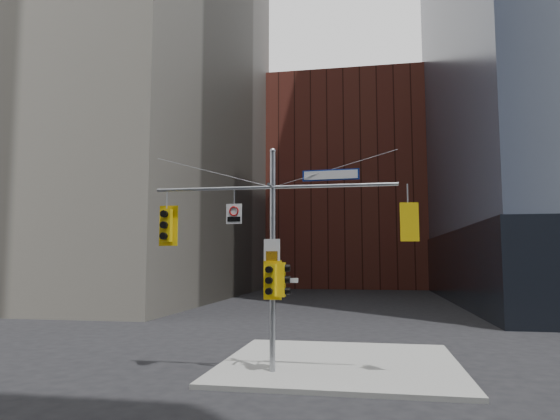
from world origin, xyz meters
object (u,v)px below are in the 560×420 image
(signal_assembly, at_px, (273,236))
(traffic_light_east_arm, at_px, (408,222))
(street_sign_blade, at_px, (331,175))
(traffic_light_pole_front, at_px, (271,280))
(regulatory_sign_arm, at_px, (234,213))
(traffic_light_west_arm, at_px, (166,225))
(traffic_light_pole_side, at_px, (283,280))

(signal_assembly, bearing_deg, traffic_light_east_arm, 0.02)
(signal_assembly, relative_size, street_sign_blade, 4.38)
(traffic_light_pole_front, height_order, regulatory_sign_arm, regulatory_sign_arm)
(signal_assembly, relative_size, traffic_light_west_arm, 5.84)
(street_sign_blade, bearing_deg, traffic_light_west_arm, -176.40)
(signal_assembly, height_order, traffic_light_pole_front, signal_assembly)
(street_sign_blade, bearing_deg, traffic_light_pole_front, -168.15)
(traffic_light_east_arm, bearing_deg, traffic_light_pole_front, -5.07)
(traffic_light_west_arm, height_order, regulatory_sign_arm, traffic_light_west_arm)
(signal_assembly, xyz_separation_m, street_sign_blade, (1.89, 0.00, 1.93))
(traffic_light_pole_front, height_order, street_sign_blade, street_sign_blade)
(traffic_light_east_arm, bearing_deg, signal_assembly, -8.65)
(traffic_light_west_arm, height_order, traffic_light_east_arm, traffic_light_west_arm)
(traffic_light_west_arm, bearing_deg, street_sign_blade, -0.38)
(traffic_light_east_arm, xyz_separation_m, traffic_light_pole_front, (-4.27, -0.27, -1.79))
(traffic_light_pole_side, bearing_deg, traffic_light_pole_front, 128.37)
(signal_assembly, relative_size, traffic_light_pole_side, 7.34)
(street_sign_blade, bearing_deg, regulatory_sign_arm, -175.87)
(traffic_light_east_arm, distance_m, traffic_light_pole_side, 4.33)
(traffic_light_west_arm, height_order, traffic_light_pole_front, traffic_light_west_arm)
(signal_assembly, height_order, traffic_light_east_arm, signal_assembly)
(traffic_light_west_arm, relative_size, traffic_light_pole_side, 1.26)
(traffic_light_pole_side, height_order, traffic_light_pole_front, traffic_light_pole_front)
(traffic_light_east_arm, xyz_separation_m, street_sign_blade, (-2.38, 0.00, 1.55))
(regulatory_sign_arm, bearing_deg, traffic_light_east_arm, 2.42)
(traffic_light_east_arm, xyz_separation_m, traffic_light_pole_side, (-3.94, 0.01, -1.78))
(traffic_light_pole_front, bearing_deg, traffic_light_west_arm, -177.60)
(signal_assembly, bearing_deg, traffic_light_pole_side, 1.51)
(traffic_light_west_arm, height_order, street_sign_blade, street_sign_blade)
(traffic_light_pole_front, bearing_deg, regulatory_sign_arm, 175.99)
(signal_assembly, xyz_separation_m, traffic_light_east_arm, (4.27, 0.00, 0.38))
(traffic_light_west_arm, relative_size, traffic_light_pole_front, 1.10)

